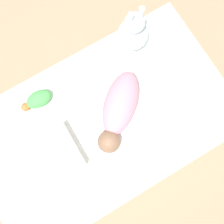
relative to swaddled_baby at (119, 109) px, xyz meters
The scene contains 7 objects.
ground_plane 0.30m from the swaddled_baby, ahead, with size 12.00×12.00×0.00m, color #9E8466.
bed_mattress 0.21m from the swaddled_baby, ahead, with size 1.59×0.95×0.20m.
burp_cloth 0.20m from the swaddled_baby, 45.22° to the left, with size 0.19×0.19×0.02m.
swaddled_baby is the anchor object (origin of this frame).
pillow 0.51m from the swaddled_baby, ahead, with size 0.38×0.28×0.08m.
bunny_plush 0.48m from the swaddled_baby, 131.27° to the right, with size 0.20×0.20×0.35m.
turtle_plush 0.50m from the swaddled_baby, 38.31° to the right, with size 0.20×0.10×0.08m.
Camera 1 is at (0.09, 0.25, 1.79)m, focal length 42.00 mm.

